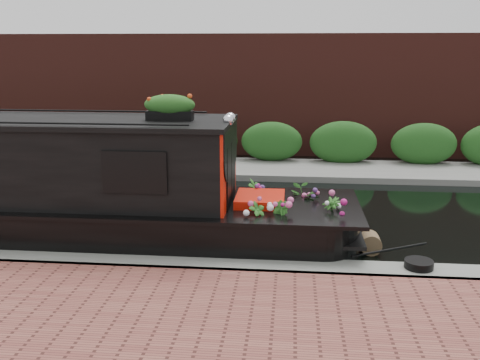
{
  "coord_description": "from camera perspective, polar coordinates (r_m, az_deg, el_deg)",
  "views": [
    {
      "loc": [
        2.69,
        -11.07,
        3.52
      ],
      "look_at": [
        1.66,
        -0.6,
        0.92
      ],
      "focal_mm": 40.0,
      "sensor_mm": 36.0,
      "label": 1
    }
  ],
  "objects": [
    {
      "name": "ground",
      "position": [
        11.93,
        -7.67,
        -3.44
      ],
      "size": [
        80.0,
        80.0,
        0.0
      ],
      "primitive_type": "plane",
      "color": "black",
      "rests_on": "ground"
    },
    {
      "name": "near_bank_coping",
      "position": [
        8.95,
        -12.52,
        -9.66
      ],
      "size": [
        40.0,
        0.6,
        0.5
      ],
      "primitive_type": "cube",
      "color": "gray",
      "rests_on": "ground"
    },
    {
      "name": "far_bank_path",
      "position": [
        15.9,
        -4.25,
        1.02
      ],
      "size": [
        40.0,
        2.4,
        0.34
      ],
      "primitive_type": "cube",
      "color": "slate",
      "rests_on": "ground"
    },
    {
      "name": "far_hedge",
      "position": [
        16.77,
        -3.73,
        1.7
      ],
      "size": [
        40.0,
        1.1,
        2.8
      ],
      "primitive_type": "cube",
      "color": "#1F4F1A",
      "rests_on": "ground"
    },
    {
      "name": "coiled_mooring_rope",
      "position": [
        8.72,
        18.54,
        -8.51
      ],
      "size": [
        0.44,
        0.44,
        0.12
      ],
      "primitive_type": "cylinder",
      "color": "black",
      "rests_on": "near_bank_coping"
    },
    {
      "name": "rope_fender",
      "position": [
        9.76,
        13.71,
        -6.54
      ],
      "size": [
        0.37,
        0.37,
        0.37
      ],
      "primitive_type": "cylinder",
      "rotation": [
        1.57,
        0.0,
        0.0
      ],
      "color": "brown",
      "rests_on": "ground"
    },
    {
      "name": "far_brick_wall",
      "position": [
        18.8,
        -2.7,
        3.04
      ],
      "size": [
        40.0,
        1.0,
        8.0
      ],
      "primitive_type": "cube",
      "color": "#4E201A",
      "rests_on": "ground"
    }
  ]
}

